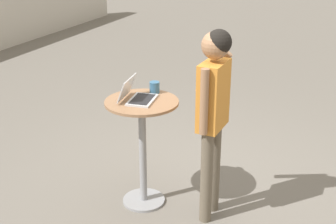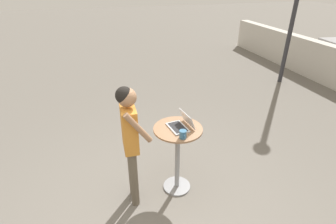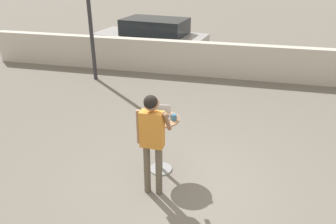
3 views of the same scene
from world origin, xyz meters
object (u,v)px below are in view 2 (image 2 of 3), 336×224
at_px(cafe_table, 178,149).
at_px(standing_person, 130,133).
at_px(laptop, 181,124).
at_px(coffee_mug, 183,134).

relative_size(cafe_table, standing_person, 0.60).
height_order(laptop, coffee_mug, laptop).
height_order(coffee_mug, standing_person, standing_person).
distance_m(laptop, coffee_mug, 0.26).
relative_size(cafe_table, laptop, 2.86).
height_order(cafe_table, laptop, laptop).
relative_size(coffee_mug, standing_person, 0.08).
height_order(laptop, standing_person, standing_person).
xyz_separation_m(cafe_table, laptop, (-0.01, 0.04, 0.40)).
bearing_deg(cafe_table, coffee_mug, -3.80).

